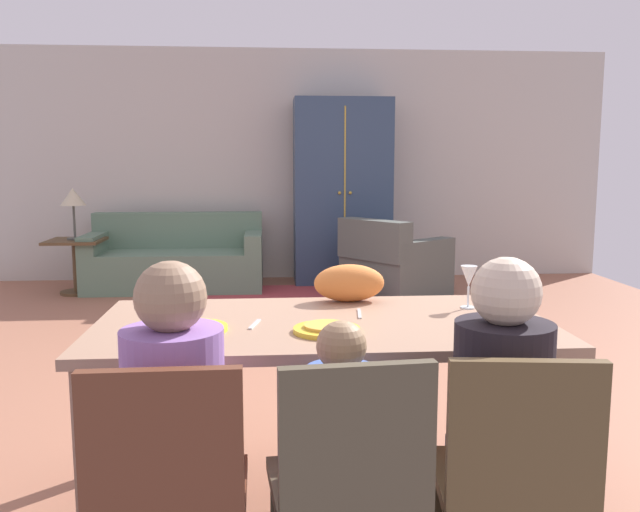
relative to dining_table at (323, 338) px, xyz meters
The scene contains 24 objects.
ground_plane 2.16m from the dining_table, 86.15° to the left, with size 7.43×6.63×0.02m, color #985F48.
back_wall 5.45m from the dining_table, 88.54° to the left, with size 7.43×0.10×2.70m, color #BCB7AD.
dining_table is the anchor object (origin of this frame).
plate_near_man 0.51m from the dining_table, 166.35° to the right, with size 0.25×0.25×0.02m, color yellow.
pizza_near_man 0.52m from the dining_table, 166.35° to the right, with size 0.17×0.17×0.01m, color gold.
plate_near_child 0.20m from the dining_table, 90.00° to the right, with size 0.25×0.25×0.02m, color gold.
pizza_near_child 0.20m from the dining_table, 90.00° to the right, with size 0.17×0.17×0.01m, color gold.
wine_glass 0.70m from the dining_table, 15.55° to the left, with size 0.07×0.07×0.19m.
fork 0.28m from the dining_table, 169.49° to the right, with size 0.02×0.15×0.01m, color silver.
knife 0.20m from the dining_table, 31.73° to the left, with size 0.01×0.17×0.01m, color silver.
dining_chair_man 0.98m from the dining_table, 121.01° to the right, with size 0.43×0.43×0.87m.
person_man 0.83m from the dining_table, 127.49° to the right, with size 0.30×0.40×1.11m.
dining_chair_child 0.84m from the dining_table, 89.50° to the right, with size 0.46×0.46×0.87m.
person_child 0.70m from the dining_table, 90.23° to the right, with size 0.22×0.30×0.92m.
dining_chair_woman 0.97m from the dining_table, 59.41° to the right, with size 0.47×0.47×0.87m.
person_woman 0.83m from the dining_table, 52.32° to the right, with size 0.31×0.41×1.11m.
cat 0.42m from the dining_table, 67.39° to the left, with size 0.32×0.16×0.17m, color orange.
area_rug 3.98m from the dining_table, 92.95° to the left, with size 2.60×1.80×0.01m, color #A5383D.
couch 4.95m from the dining_table, 104.56° to the left, with size 1.90×0.86×0.82m.
armchair 4.23m from the dining_table, 75.43° to the left, with size 1.20×1.20×0.82m.
armoire 5.07m from the dining_table, 82.80° to the left, with size 1.10×0.59×2.10m.
side_table 5.05m from the dining_table, 116.45° to the left, with size 0.56×0.56×0.58m.
table_lamp 5.05m from the dining_table, 116.45° to the left, with size 0.26×0.26×0.54m.
handbag 3.70m from the dining_table, 81.28° to the left, with size 0.32×0.16×0.26m, color black.
Camera 1 is at (-0.35, -3.90, 1.39)m, focal length 37.11 mm.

